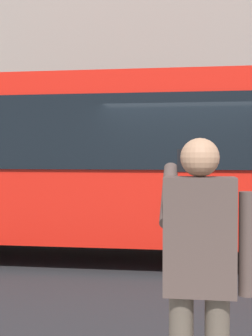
# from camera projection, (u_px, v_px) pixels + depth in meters

# --- Properties ---
(ground_plane) EXTENTS (60.00, 60.00, 0.00)m
(ground_plane) POSITION_uv_depth(u_px,v_px,m) (190.00, 268.00, 7.41)
(ground_plane) COLOR #232326
(building_facade_far) EXTENTS (28.00, 1.55, 12.00)m
(building_facade_far) POSITION_uv_depth(u_px,v_px,m) (193.00, 12.00, 13.98)
(building_facade_far) COLOR gray
(building_facade_far) RESTS_ON ground_plane
(red_bus) EXTENTS (9.05, 2.54, 3.08)m
(red_bus) POSITION_uv_depth(u_px,v_px,m) (100.00, 160.00, 8.16)
(red_bus) COLOR red
(red_bus) RESTS_ON ground_plane
(pedestrian_photographer) EXTENTS (0.53, 0.52, 1.70)m
(pedestrian_photographer) POSITION_uv_depth(u_px,v_px,m) (200.00, 263.00, 2.69)
(pedestrian_photographer) COLOR #4C4238
(pedestrian_photographer) RESTS_ON sidewalk_curb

